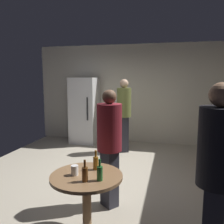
% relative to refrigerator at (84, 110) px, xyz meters
% --- Properties ---
extents(ground_plane, '(5.20, 5.20, 0.10)m').
position_rel_refrigerator_xyz_m(ground_plane, '(1.20, -2.20, -0.95)').
color(ground_plane, '#B2A893').
extents(wall_back, '(5.32, 0.06, 2.70)m').
position_rel_refrigerator_xyz_m(wall_back, '(1.20, 0.43, 0.45)').
color(wall_back, silver).
rests_on(wall_back, ground_plane).
extents(refrigerator, '(0.70, 0.68, 1.80)m').
position_rel_refrigerator_xyz_m(refrigerator, '(0.00, 0.00, 0.00)').
color(refrigerator, white).
rests_on(refrigerator, ground_plane).
extents(wine_bottle_on_counter, '(0.08, 0.08, 0.31)m').
position_rel_refrigerator_xyz_m(wine_bottle_on_counter, '(3.41, -0.81, 0.12)').
color(wine_bottle_on_counter, '#3F141E').
rests_on(wine_bottle_on_counter, kitchen_counter).
extents(foreground_table, '(0.80, 0.80, 0.73)m').
position_rel_refrigerator_xyz_m(foreground_table, '(1.45, -3.80, -0.27)').
color(foreground_table, olive).
rests_on(foreground_table, ground_plane).
extents(beer_bottle_amber, '(0.06, 0.06, 0.23)m').
position_rel_refrigerator_xyz_m(beer_bottle_amber, '(1.50, -3.62, -0.08)').
color(beer_bottle_amber, '#8C5919').
rests_on(beer_bottle_amber, foreground_table).
extents(beer_bottle_brown, '(0.06, 0.06, 0.23)m').
position_rel_refrigerator_xyz_m(beer_bottle_brown, '(1.49, -3.96, -0.08)').
color(beer_bottle_brown, '#593314').
rests_on(beer_bottle_brown, foreground_table).
extents(beer_bottle_green, '(0.06, 0.06, 0.23)m').
position_rel_refrigerator_xyz_m(beer_bottle_green, '(1.63, -3.90, -0.08)').
color(beer_bottle_green, '#26662D').
rests_on(beer_bottle_green, foreground_table).
extents(plastic_cup_white, '(0.08, 0.08, 0.11)m').
position_rel_refrigerator_xyz_m(plastic_cup_white, '(1.32, -3.83, -0.11)').
color(plastic_cup_white, white).
rests_on(plastic_cup_white, foreground_table).
extents(person_in_black_shirt, '(0.41, 0.41, 1.76)m').
position_rel_refrigerator_xyz_m(person_in_black_shirt, '(2.72, -4.03, 0.13)').
color(person_in_black_shirt, '#2D2D38').
rests_on(person_in_black_shirt, ground_plane).
extents(person_in_maroon_shirt, '(0.48, 0.48, 1.64)m').
position_rel_refrigerator_xyz_m(person_in_maroon_shirt, '(1.52, -3.09, 0.06)').
color(person_in_maroon_shirt, '#2D2D38').
rests_on(person_in_maroon_shirt, ground_plane).
extents(person_in_olive_shirt, '(0.43, 0.43, 1.76)m').
position_rel_refrigerator_xyz_m(person_in_olive_shirt, '(1.23, -0.60, 0.14)').
color(person_in_olive_shirt, '#2D2D38').
rests_on(person_in_olive_shirt, ground_plane).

